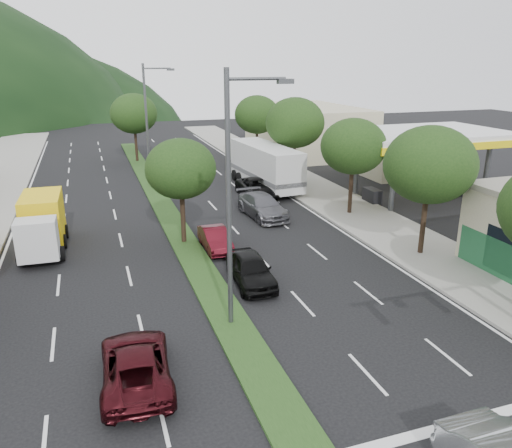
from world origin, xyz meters
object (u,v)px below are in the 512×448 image
object	(u,v)px
tree_r_e	(257,115)
car_queue_e	(171,180)
tree_med_near	(181,169)
car_queue_a	(251,269)
streetlight_mid	(149,119)
car_queue_b	(262,206)
box_truck	(42,225)
tree_r_c	(353,146)
suv_maroon	(136,365)
tree_r_d	(295,123)
streetlight_near	(234,191)
motorhome	(265,166)
tree_r_b	(430,165)
car_queue_f	(185,157)
tree_med_far	(134,114)
car_queue_c	(215,239)
car_queue_d	(257,188)

from	to	relation	value
tree_r_e	car_queue_e	distance (m)	14.17
tree_med_near	car_queue_a	xyz separation A→B (m)	(1.98, -6.55, -3.69)
streetlight_mid	car_queue_b	distance (m)	13.82
car_queue_a	box_truck	world-z (taller)	box_truck
tree_r_c	suv_maroon	world-z (taller)	tree_r_c
tree_r_d	car_queue_e	bearing A→B (deg)	172.13
streetlight_near	motorhome	distance (m)	23.02
tree_r_b	streetlight_near	distance (m)	12.47
tree_r_e	car_queue_b	xyz separation A→B (m)	(-5.92, -18.55, -4.13)
suv_maroon	box_truck	xyz separation A→B (m)	(-3.65, 14.37, 0.74)
tree_med_near	motorhome	size ratio (longest dim) A/B	0.63
tree_r_c	car_queue_a	bearing A→B (deg)	-139.53
tree_r_d	car_queue_f	world-z (taller)	tree_r_d
suv_maroon	motorhome	bearing A→B (deg)	-115.57
tree_r_b	motorhome	xyz separation A→B (m)	(-3.00, 16.96, -3.13)
car_queue_f	box_truck	distance (m)	25.50
tree_r_d	streetlight_near	size ratio (longest dim) A/B	0.72
streetlight_mid	box_truck	distance (m)	16.02
suv_maroon	car_queue_e	bearing A→B (deg)	-98.66
car_queue_b	tree_med_near	bearing A→B (deg)	-155.23
streetlight_mid	car_queue_f	size ratio (longest dim) A/B	2.33
tree_r_b	tree_med_near	size ratio (longest dim) A/B	1.15
tree_med_far	streetlight_mid	size ratio (longest dim) A/B	0.69
streetlight_near	car_queue_a	world-z (taller)	streetlight_near
tree_r_e	tree_med_far	world-z (taller)	tree_med_far
tree_r_c	tree_r_d	bearing A→B (deg)	90.00
streetlight_mid	box_truck	xyz separation A→B (m)	(-7.88, -13.31, -4.18)
car_queue_c	tree_r_d	bearing A→B (deg)	52.62
tree_r_d	streetlight_mid	distance (m)	12.18
streetlight_mid	car_queue_f	xyz separation A→B (m)	(4.47, 8.98, -4.96)
tree_r_b	tree_r_c	xyz separation A→B (m)	(0.00, 8.00, -0.29)
car_queue_e	car_queue_b	bearing A→B (deg)	-72.87
car_queue_f	tree_r_d	bearing A→B (deg)	-52.60
streetlight_mid	car_queue_d	distance (m)	10.89
suv_maroon	car_queue_c	size ratio (longest dim) A/B	1.28
suv_maroon	car_queue_b	world-z (taller)	car_queue_b
car_queue_f	box_truck	bearing A→B (deg)	-113.02
streetlight_mid	motorhome	bearing A→B (deg)	-24.67
tree_r_c	tree_r_d	size ratio (longest dim) A/B	0.90
car_queue_b	car_queue_d	size ratio (longest dim) A/B	1.02
tree_r_c	tree_r_d	distance (m)	10.01
tree_med_near	streetlight_near	world-z (taller)	streetlight_near
tree_med_far	suv_maroon	xyz separation A→B (m)	(-4.02, -38.68, -4.34)
streetlight_near	streetlight_mid	size ratio (longest dim) A/B	1.00
tree_r_b	car_queue_a	xyz separation A→B (m)	(-10.02, -0.55, -4.30)
car_queue_c	box_truck	world-z (taller)	box_truck
tree_r_e	car_queue_f	bearing A→B (deg)	164.87
tree_r_b	car_queue_c	xyz separation A→B (m)	(-10.50, 4.45, -4.42)
tree_r_d	streetlight_mid	xyz separation A→B (m)	(-11.79, 3.00, 0.40)
streetlight_mid	suv_maroon	world-z (taller)	streetlight_mid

